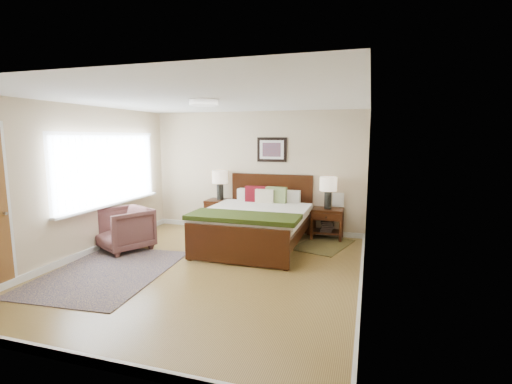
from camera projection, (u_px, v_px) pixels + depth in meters
floor at (207, 269)px, 5.58m from camera, size 5.00×5.00×0.00m
back_wall at (256, 172)px, 7.76m from camera, size 4.50×0.04×2.50m
front_wall at (77, 227)px, 3.03m from camera, size 4.50×0.04×2.50m
left_wall at (80, 182)px, 6.05m from camera, size 0.04×5.00×2.50m
right_wall at (366, 194)px, 4.74m from camera, size 0.04×5.00×2.50m
ceiling at (204, 100)px, 5.21m from camera, size 4.50×5.00×0.02m
window at (110, 171)px, 6.68m from camera, size 0.11×2.72×1.32m
ceil_fixture at (204, 102)px, 5.22m from camera, size 0.44×0.44×0.08m
bed at (257, 216)px, 6.73m from camera, size 1.83×2.22×1.20m
wall_art at (272, 150)px, 7.56m from camera, size 0.62×0.05×0.50m
nightstand_left at (220, 206)px, 7.84m from camera, size 0.56×0.50×0.66m
nightstand_right at (327, 221)px, 7.22m from camera, size 0.60×0.45×0.60m
lamp_left at (220, 180)px, 7.78m from camera, size 0.33×0.33×0.61m
lamp_right at (328, 187)px, 7.13m from camera, size 0.33×0.33×0.61m
armchair at (124, 229)px, 6.50m from camera, size 1.09×1.10×0.75m
rug_persian at (108, 272)px, 5.46m from camera, size 1.80×2.41×0.01m
rug_navy at (323, 245)px, 6.84m from camera, size 1.11×1.38×0.01m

